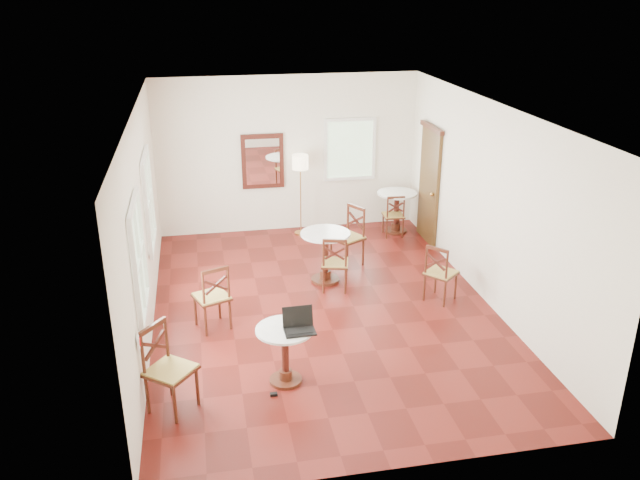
{
  "coord_description": "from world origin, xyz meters",
  "views": [
    {
      "loc": [
        -1.69,
        -8.47,
        4.59
      ],
      "look_at": [
        0.0,
        0.3,
        1.0
      ],
      "focal_mm": 36.31,
      "sensor_mm": 36.0,
      "label": 1
    }
  ],
  "objects_px": {
    "cafe_table_near": "(285,349)",
    "cafe_table_back": "(396,208)",
    "chair_back_a": "(394,215)",
    "mouse": "(291,326)",
    "chair_mid_b": "(440,273)",
    "laptop": "(299,325)",
    "floor_lamp": "(300,167)",
    "navy_mug": "(290,323)",
    "cafe_table_mid": "(325,251)",
    "chair_back_b": "(349,237)",
    "chair_near_a": "(212,297)",
    "chair_near_b": "(168,369)",
    "chair_mid_a": "(335,263)",
    "power_adapter": "(274,394)",
    "water_glass": "(292,324)"
  },
  "relations": [
    {
      "from": "cafe_table_back",
      "to": "water_glass",
      "type": "bearing_deg",
      "value": -120.53
    },
    {
      "from": "chair_mid_b",
      "to": "chair_back_b",
      "type": "height_order",
      "value": "chair_back_b"
    },
    {
      "from": "cafe_table_mid",
      "to": "chair_back_b",
      "type": "distance_m",
      "value": 0.78
    },
    {
      "from": "chair_back_b",
      "to": "floor_lamp",
      "type": "xyz_separation_m",
      "value": [
        -0.56,
        1.61,
        0.81
      ]
    },
    {
      "from": "chair_near_b",
      "to": "water_glass",
      "type": "xyz_separation_m",
      "value": [
        1.46,
        0.28,
        0.27
      ]
    },
    {
      "from": "chair_mid_b",
      "to": "laptop",
      "type": "bearing_deg",
      "value": 85.36
    },
    {
      "from": "chair_near_a",
      "to": "laptop",
      "type": "bearing_deg",
      "value": 100.4
    },
    {
      "from": "chair_back_b",
      "to": "cafe_table_near",
      "type": "bearing_deg",
      "value": -55.72
    },
    {
      "from": "chair_mid_b",
      "to": "water_glass",
      "type": "distance_m",
      "value": 3.07
    },
    {
      "from": "cafe_table_mid",
      "to": "cafe_table_back",
      "type": "distance_m",
      "value": 2.64
    },
    {
      "from": "laptop",
      "to": "cafe_table_back",
      "type": "bearing_deg",
      "value": 59.16
    },
    {
      "from": "power_adapter",
      "to": "chair_back_b",
      "type": "bearing_deg",
      "value": 63.93
    },
    {
      "from": "laptop",
      "to": "water_glass",
      "type": "relative_size",
      "value": 3.82
    },
    {
      "from": "cafe_table_near",
      "to": "floor_lamp",
      "type": "height_order",
      "value": "floor_lamp"
    },
    {
      "from": "cafe_table_mid",
      "to": "cafe_table_back",
      "type": "xyz_separation_m",
      "value": [
        1.8,
        1.93,
        -0.02
      ]
    },
    {
      "from": "chair_back_a",
      "to": "mouse",
      "type": "relative_size",
      "value": 9.71
    },
    {
      "from": "navy_mug",
      "to": "water_glass",
      "type": "xyz_separation_m",
      "value": [
        0.03,
        -0.04,
        0.0
      ]
    },
    {
      "from": "chair_mid_a",
      "to": "chair_near_a",
      "type": "bearing_deg",
      "value": 38.86
    },
    {
      "from": "cafe_table_near",
      "to": "chair_mid_b",
      "type": "distance_m",
      "value": 3.14
    },
    {
      "from": "floor_lamp",
      "to": "navy_mug",
      "type": "bearing_deg",
      "value": -100.82
    },
    {
      "from": "cafe_table_near",
      "to": "laptop",
      "type": "bearing_deg",
      "value": -19.65
    },
    {
      "from": "chair_near_a",
      "to": "cafe_table_mid",
      "type": "bearing_deg",
      "value": -168.15
    },
    {
      "from": "chair_near_b",
      "to": "floor_lamp",
      "type": "relative_size",
      "value": 0.67
    },
    {
      "from": "water_glass",
      "to": "cafe_table_near",
      "type": "bearing_deg",
      "value": -176.58
    },
    {
      "from": "cafe_table_near",
      "to": "power_adapter",
      "type": "relative_size",
      "value": 8.6
    },
    {
      "from": "cafe_table_near",
      "to": "cafe_table_back",
      "type": "distance_m",
      "value": 5.46
    },
    {
      "from": "water_glass",
      "to": "laptop",
      "type": "bearing_deg",
      "value": -43.16
    },
    {
      "from": "cafe_table_mid",
      "to": "navy_mug",
      "type": "xyz_separation_m",
      "value": [
        -0.97,
        -2.68,
        0.26
      ]
    },
    {
      "from": "chair_back_a",
      "to": "chair_near_a",
      "type": "bearing_deg",
      "value": 43.05
    },
    {
      "from": "navy_mug",
      "to": "cafe_table_mid",
      "type": "bearing_deg",
      "value": 70.05
    },
    {
      "from": "cafe_table_near",
      "to": "cafe_table_back",
      "type": "height_order",
      "value": "cafe_table_back"
    },
    {
      "from": "laptop",
      "to": "mouse",
      "type": "distance_m",
      "value": 0.12
    },
    {
      "from": "cafe_table_near",
      "to": "mouse",
      "type": "distance_m",
      "value": 0.31
    },
    {
      "from": "chair_mid_b",
      "to": "mouse",
      "type": "height_order",
      "value": "chair_mid_b"
    },
    {
      "from": "chair_mid_a",
      "to": "mouse",
      "type": "relative_size",
      "value": 10.64
    },
    {
      "from": "chair_back_a",
      "to": "mouse",
      "type": "height_order",
      "value": "chair_back_a"
    },
    {
      "from": "laptop",
      "to": "chair_near_b",
      "type": "bearing_deg",
      "value": -173.15
    },
    {
      "from": "cafe_table_mid",
      "to": "water_glass",
      "type": "height_order",
      "value": "cafe_table_mid"
    },
    {
      "from": "chair_near_b",
      "to": "chair_back_b",
      "type": "xyz_separation_m",
      "value": [
        2.93,
        3.58,
        -0.01
      ]
    },
    {
      "from": "chair_near_a",
      "to": "floor_lamp",
      "type": "xyz_separation_m",
      "value": [
        1.81,
        3.4,
        0.84
      ]
    },
    {
      "from": "chair_back_a",
      "to": "power_adapter",
      "type": "xyz_separation_m",
      "value": [
        -2.91,
        -4.74,
        -0.4
      ]
    },
    {
      "from": "mouse",
      "to": "chair_mid_a",
      "type": "bearing_deg",
      "value": 60.67
    },
    {
      "from": "chair_mid_a",
      "to": "navy_mug",
      "type": "height_order",
      "value": "chair_mid_a"
    },
    {
      "from": "cafe_table_mid",
      "to": "navy_mug",
      "type": "relative_size",
      "value": 7.46
    },
    {
      "from": "cafe_table_near",
      "to": "mouse",
      "type": "height_order",
      "value": "mouse"
    },
    {
      "from": "water_glass",
      "to": "navy_mug",
      "type": "bearing_deg",
      "value": 123.96
    },
    {
      "from": "power_adapter",
      "to": "laptop",
      "type": "bearing_deg",
      "value": 31.06
    },
    {
      "from": "navy_mug",
      "to": "power_adapter",
      "type": "relative_size",
      "value": 1.32
    },
    {
      "from": "water_glass",
      "to": "power_adapter",
      "type": "relative_size",
      "value": 1.13
    },
    {
      "from": "chair_near_a",
      "to": "laptop",
      "type": "distance_m",
      "value": 1.88
    }
  ]
}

